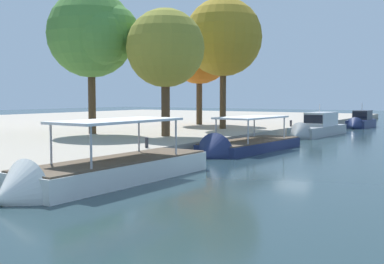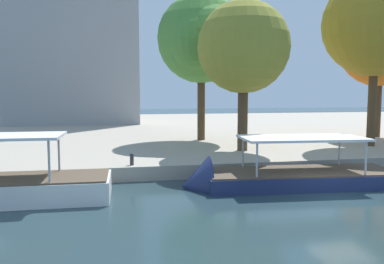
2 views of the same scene
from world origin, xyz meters
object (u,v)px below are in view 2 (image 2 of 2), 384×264
(tour_boat_2, at_px, (278,181))
(tree_3, at_px, (203,39))
(mooring_bollard_2, at_px, (132,158))
(tree_0, at_px, (377,22))
(tree_2, at_px, (242,49))

(tour_boat_2, bearing_deg, tree_3, -81.61)
(mooring_bollard_2, height_order, tree_0, tree_0)
(tour_boat_2, xyz_separation_m, tree_0, (11.11, 7.64, 9.78))
(mooring_bollard_2, bearing_deg, tree_0, 13.69)
(mooring_bollard_2, distance_m, tree_3, 14.61)
(mooring_bollard_2, distance_m, tree_0, 20.92)
(mooring_bollard_2, bearing_deg, tree_2, 27.99)
(mooring_bollard_2, distance_m, tree_2, 10.99)
(tour_boat_2, height_order, mooring_bollard_2, tour_boat_2)
(mooring_bollard_2, xyz_separation_m, tree_0, (18.41, 4.48, 8.88))
(tour_boat_2, distance_m, tree_0, 16.66)
(mooring_bollard_2, relative_size, tree_0, 0.05)
(tree_0, distance_m, tree_2, 10.90)
(tree_2, distance_m, tree_3, 6.49)
(mooring_bollard_2, xyz_separation_m, tree_2, (7.74, 4.12, 6.63))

